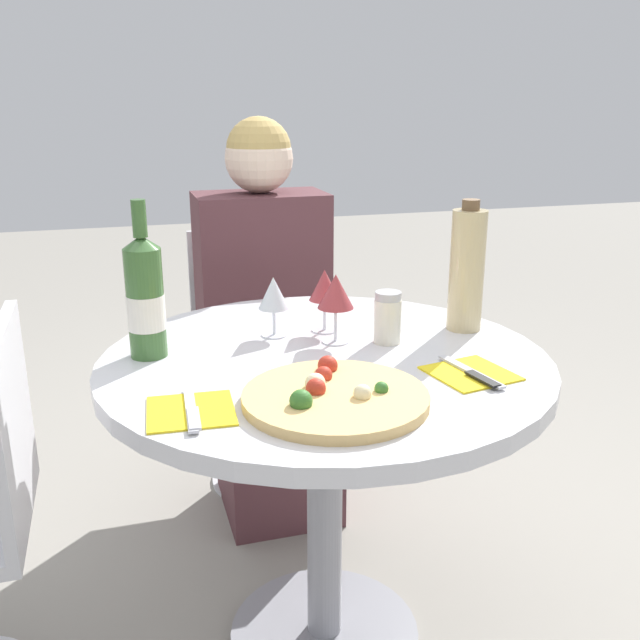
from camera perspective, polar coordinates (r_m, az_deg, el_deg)
ground_plane at (r=1.88m, az=0.35°, el=-23.95°), size 12.00×12.00×0.00m
dining_table at (r=1.56m, az=0.39°, el=-7.54°), size 0.95×0.95×0.72m
chair_behind_diner at (r=2.38m, az=-4.80°, el=-3.19°), size 0.41×0.41×0.83m
seated_diner at (r=2.20m, az=-4.13°, el=-1.33°), size 0.40×0.46×1.19m
pizza_large at (r=1.28m, az=1.13°, el=-6.12°), size 0.34×0.34×0.05m
wine_bottle at (r=1.52m, az=-13.81°, el=1.73°), size 0.08×0.08×0.33m
tall_carafe at (r=1.68m, az=11.67°, el=3.98°), size 0.08×0.08×0.30m
sugar_shaker at (r=1.58m, az=5.43°, el=0.19°), size 0.06×0.06×0.12m
wine_glass_front_right at (r=1.56m, az=1.26°, el=2.22°), size 0.08×0.08×0.16m
wine_glass_back_right at (r=1.64m, az=0.37°, el=2.69°), size 0.07×0.07×0.15m
wine_glass_back_left at (r=1.61m, az=-3.74°, el=2.07°), size 0.07×0.07×0.14m
place_setting_left at (r=1.27m, az=-10.28°, el=-7.18°), size 0.16×0.19×0.01m
place_setting_right at (r=1.44m, az=12.01°, el=-4.20°), size 0.18×0.19×0.01m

